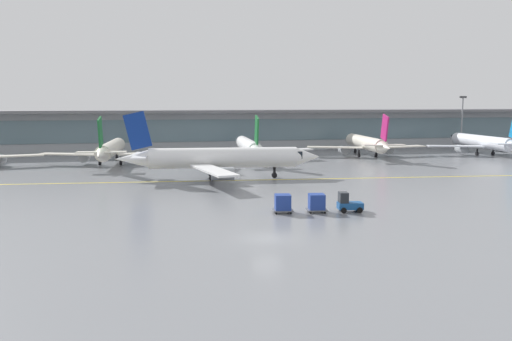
{
  "coord_description": "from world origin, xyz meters",
  "views": [
    {
      "loc": [
        -9.7,
        -42.15,
        11.54
      ],
      "look_at": [
        3.45,
        21.12,
        3.0
      ],
      "focal_mm": 36.67,
      "sensor_mm": 36.0,
      "label": 1
    }
  ],
  "objects_px": {
    "baggage_tug": "(348,203)",
    "apron_light_mast_1": "(462,120)",
    "gate_airplane_5": "(482,142)",
    "taxiing_regional_jet": "(221,158)",
    "cargo_dolly_trailing": "(283,203)",
    "cargo_dolly_lead": "(317,202)",
    "gate_airplane_3": "(248,147)",
    "gate_airplane_2": "(111,149)",
    "gate_airplane_4": "(366,143)"
  },
  "relations": [
    {
      "from": "taxiing_regional_jet",
      "to": "cargo_dolly_trailing",
      "type": "height_order",
      "value": "taxiing_regional_jet"
    },
    {
      "from": "gate_airplane_4",
      "to": "baggage_tug",
      "type": "relative_size",
      "value": 10.09
    },
    {
      "from": "gate_airplane_4",
      "to": "gate_airplane_3",
      "type": "bearing_deg",
      "value": 101.91
    },
    {
      "from": "gate_airplane_3",
      "to": "cargo_dolly_lead",
      "type": "bearing_deg",
      "value": -179.39
    },
    {
      "from": "gate_airplane_3",
      "to": "apron_light_mast_1",
      "type": "distance_m",
      "value": 58.83
    },
    {
      "from": "gate_airplane_3",
      "to": "gate_airplane_2",
      "type": "bearing_deg",
      "value": 94.47
    },
    {
      "from": "baggage_tug",
      "to": "apron_light_mast_1",
      "type": "distance_m",
      "value": 85.68
    },
    {
      "from": "gate_airplane_5",
      "to": "taxiing_regional_jet",
      "type": "relative_size",
      "value": 0.9
    },
    {
      "from": "gate_airplane_4",
      "to": "gate_airplane_2",
      "type": "bearing_deg",
      "value": 99.28
    },
    {
      "from": "gate_airplane_2",
      "to": "gate_airplane_5",
      "type": "relative_size",
      "value": 1.0
    },
    {
      "from": "gate_airplane_4",
      "to": "cargo_dolly_trailing",
      "type": "distance_m",
      "value": 60.67
    },
    {
      "from": "gate_airplane_4",
      "to": "cargo_dolly_lead",
      "type": "height_order",
      "value": "gate_airplane_4"
    },
    {
      "from": "cargo_dolly_trailing",
      "to": "gate_airplane_3",
      "type": "bearing_deg",
      "value": 90.69
    },
    {
      "from": "cargo_dolly_lead",
      "to": "apron_light_mast_1",
      "type": "relative_size",
      "value": 0.18
    },
    {
      "from": "baggage_tug",
      "to": "apron_light_mast_1",
      "type": "height_order",
      "value": "apron_light_mast_1"
    },
    {
      "from": "cargo_dolly_lead",
      "to": "gate_airplane_3",
      "type": "bearing_deg",
      "value": 94.87
    },
    {
      "from": "gate_airplane_5",
      "to": "cargo_dolly_lead",
      "type": "distance_m",
      "value": 73.81
    },
    {
      "from": "gate_airplane_5",
      "to": "cargo_dolly_trailing",
      "type": "height_order",
      "value": "gate_airplane_5"
    },
    {
      "from": "cargo_dolly_lead",
      "to": "baggage_tug",
      "type": "bearing_deg",
      "value": -0.0
    },
    {
      "from": "gate_airplane_5",
      "to": "cargo_dolly_lead",
      "type": "bearing_deg",
      "value": 135.12
    },
    {
      "from": "baggage_tug",
      "to": "cargo_dolly_trailing",
      "type": "height_order",
      "value": "baggage_tug"
    },
    {
      "from": "cargo_dolly_lead",
      "to": "cargo_dolly_trailing",
      "type": "height_order",
      "value": "same"
    },
    {
      "from": "baggage_tug",
      "to": "cargo_dolly_trailing",
      "type": "bearing_deg",
      "value": 180.0
    },
    {
      "from": "taxiing_regional_jet",
      "to": "cargo_dolly_lead",
      "type": "relative_size",
      "value": 13.49
    },
    {
      "from": "gate_airplane_2",
      "to": "apron_light_mast_1",
      "type": "relative_size",
      "value": 2.15
    },
    {
      "from": "baggage_tug",
      "to": "gate_airplane_2",
      "type": "bearing_deg",
      "value": 126.47
    },
    {
      "from": "gate_airplane_3",
      "to": "gate_airplane_5",
      "type": "relative_size",
      "value": 1.0
    },
    {
      "from": "baggage_tug",
      "to": "taxiing_regional_jet",
      "type": "bearing_deg",
      "value": 117.76
    },
    {
      "from": "apron_light_mast_1",
      "to": "cargo_dolly_trailing",
      "type": "bearing_deg",
      "value": -134.16
    },
    {
      "from": "gate_airplane_2",
      "to": "cargo_dolly_trailing",
      "type": "xyz_separation_m",
      "value": [
        20.35,
        -48.05,
        -1.7
      ]
    },
    {
      "from": "apron_light_mast_1",
      "to": "cargo_dolly_lead",
      "type": "bearing_deg",
      "value": -132.28
    },
    {
      "from": "cargo_dolly_lead",
      "to": "cargo_dolly_trailing",
      "type": "bearing_deg",
      "value": 180.0
    },
    {
      "from": "gate_airplane_3",
      "to": "apron_light_mast_1",
      "type": "xyz_separation_m",
      "value": [
        56.59,
        15.49,
        4.36
      ]
    },
    {
      "from": "taxiing_regional_jet",
      "to": "baggage_tug",
      "type": "relative_size",
      "value": 11.19
    },
    {
      "from": "gate_airplane_3",
      "to": "baggage_tug",
      "type": "distance_m",
      "value": 49.6
    },
    {
      "from": "taxiing_regional_jet",
      "to": "cargo_dolly_trailing",
      "type": "relative_size",
      "value": 13.49
    },
    {
      "from": "baggage_tug",
      "to": "cargo_dolly_lead",
      "type": "distance_m",
      "value": 3.36
    },
    {
      "from": "gate_airplane_2",
      "to": "gate_airplane_5",
      "type": "distance_m",
      "value": 78.26
    },
    {
      "from": "cargo_dolly_trailing",
      "to": "apron_light_mast_1",
      "type": "distance_m",
      "value": 89.63
    },
    {
      "from": "taxiing_regional_jet",
      "to": "cargo_dolly_lead",
      "type": "distance_m",
      "value": 26.88
    },
    {
      "from": "cargo_dolly_lead",
      "to": "apron_light_mast_1",
      "type": "xyz_separation_m",
      "value": [
        58.75,
        64.61,
        6.07
      ]
    },
    {
      "from": "baggage_tug",
      "to": "apron_light_mast_1",
      "type": "bearing_deg",
      "value": 56.95
    },
    {
      "from": "cargo_dolly_trailing",
      "to": "baggage_tug",
      "type": "bearing_deg",
      "value": -0.0
    },
    {
      "from": "baggage_tug",
      "to": "apron_light_mast_1",
      "type": "xyz_separation_m",
      "value": [
        55.42,
        65.04,
        6.23
      ]
    },
    {
      "from": "baggage_tug",
      "to": "gate_airplane_5",
      "type": "bearing_deg",
      "value": 52.01
    },
    {
      "from": "gate_airplane_3",
      "to": "gate_airplane_4",
      "type": "bearing_deg",
      "value": -80.25
    },
    {
      "from": "gate_airplane_2",
      "to": "gate_airplane_5",
      "type": "xyz_separation_m",
      "value": [
        78.25,
        1.41,
        0.01
      ]
    },
    {
      "from": "gate_airplane_3",
      "to": "taxiing_regional_jet",
      "type": "relative_size",
      "value": 0.9
    },
    {
      "from": "cargo_dolly_trailing",
      "to": "gate_airplane_4",
      "type": "bearing_deg",
      "value": 65.84
    },
    {
      "from": "baggage_tug",
      "to": "cargo_dolly_lead",
      "type": "relative_size",
      "value": 1.21
    }
  ]
}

